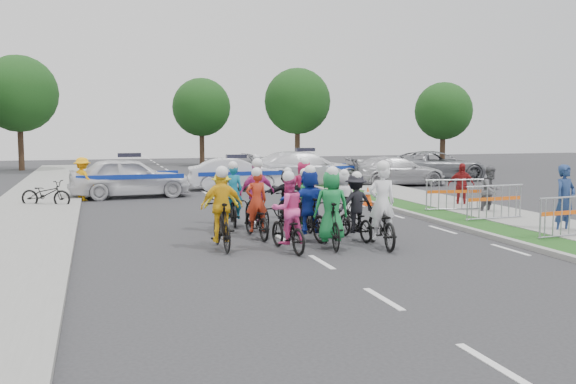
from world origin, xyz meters
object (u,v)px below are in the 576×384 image
object	(u,v)px
police_car_2	(305,169)
tree_2	(443,111)
rider_10	(221,208)
cone_1	(350,184)
barrier_2	(454,196)
tree_3	(19,94)
rider_8	(304,207)
tree_4	(201,107)
rider_0	(381,219)
rider_3	(222,217)
rider_4	(355,213)
rider_6	(256,215)
rider_2	(287,221)
rider_5	(309,209)
tree_1	(297,101)
barrier_0	(569,219)
civilian_sedan	(397,171)
police_car_0	(130,177)
spectator_1	(491,191)
cone_0	(368,196)
rider_9	(257,203)
rider_12	(233,204)
rider_7	(343,206)
police_car_1	(236,174)
spectator_2	(461,185)
parked_bike	(46,194)
civilian_suv	(435,166)
rider_1	(331,216)
rider_11	(287,200)
barrier_1	(494,204)
spectator_0	(565,200)
rider_13	(304,195)

from	to	relation	value
police_car_2	tree_2	bearing A→B (deg)	-55.99
rider_10	cone_1	world-z (taller)	rider_10
barrier_2	tree_3	world-z (taller)	tree_3
rider_8	tree_4	size ratio (longest dim) A/B	0.27
rider_0	tree_3	size ratio (longest dim) A/B	0.28
rider_3	rider_4	world-z (taller)	rider_3
rider_6	rider_2	bearing A→B (deg)	93.56
rider_5	cone_1	distance (m)	11.99
rider_5	tree_1	xyz separation A→B (m)	(8.41, 27.43, 3.75)
barrier_0	tree_3	distance (m)	35.39
civilian_sedan	cone_1	size ratio (longest dim) A/B	6.82
police_car_0	tree_2	xyz separation A→B (m)	(21.16, 12.19, 3.03)
rider_6	tree_4	xyz separation A→B (m)	(3.60, 30.76, 3.59)
spectator_1	cone_0	world-z (taller)	spectator_1
rider_2	tree_2	bearing A→B (deg)	-133.49
rider_9	rider_12	world-z (taller)	rider_9
cone_0	rider_6	bearing A→B (deg)	-135.33
rider_7	police_car_0	bearing A→B (deg)	-61.34
police_car_1	spectator_2	distance (m)	10.60
rider_0	rider_8	distance (m)	2.99
police_car_0	parked_bike	distance (m)	3.88
rider_8	cone_0	xyz separation A→B (m)	(3.94, 4.60, -0.30)
tree_4	civilian_suv	bearing A→B (deg)	-59.72
rider_3	parked_bike	size ratio (longest dim) A/B	1.07
civilian_sedan	tree_4	bearing A→B (deg)	19.82
rider_1	rider_12	xyz separation A→B (m)	(-1.45, 4.17, -0.14)
rider_6	cone_1	distance (m)	12.01
rider_11	barrier_2	distance (m)	5.94
civilian_suv	tree_2	size ratio (longest dim) A/B	0.96
rider_11	police_car_2	distance (m)	11.77
civilian_suv	barrier_1	distance (m)	15.04
rider_8	cone_0	size ratio (longest dim) A/B	2.44
police_car_0	cone_0	bearing A→B (deg)	-127.73
police_car_2	barrier_1	world-z (taller)	police_car_2
spectator_0	tree_1	distance (m)	28.82
rider_9	tree_2	bearing A→B (deg)	-136.11
rider_7	spectator_1	xyz separation A→B (m)	(5.68, 1.49, 0.12)
rider_6	tree_2	distance (m)	29.57
rider_9	rider_0	bearing A→B (deg)	118.48
spectator_0	rider_13	bearing A→B (deg)	129.13
rider_9	police_car_1	bearing A→B (deg)	-105.23
police_car_2	tree_4	xyz separation A→B (m)	(-1.98, 17.82, 3.36)
rider_2	spectator_1	distance (m)	8.87
cone_0	civilian_suv	bearing A→B (deg)	48.78
spectator_0	tree_2	world-z (taller)	tree_2
civilian_suv	rider_13	bearing A→B (deg)	139.50
rider_10	police_car_0	size ratio (longest dim) A/B	0.36
rider_7	rider_12	size ratio (longest dim) A/B	0.90
barrier_0	barrier_2	size ratio (longest dim) A/B	1.00
rider_5	spectator_2	bearing A→B (deg)	-158.93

